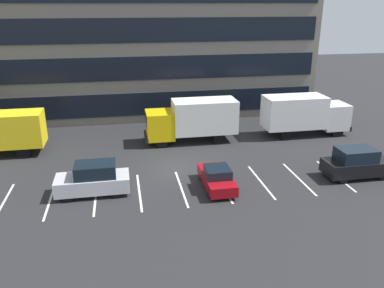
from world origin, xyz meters
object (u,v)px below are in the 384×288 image
object	(u,v)px
box_truck_yellow	(193,119)
sedan_maroon	(217,178)
box_truck_white	(304,113)
suv_black	(357,163)
suv_silver	(94,179)

from	to	relation	value
box_truck_yellow	sedan_maroon	size ratio (longest dim) A/B	1.88
box_truck_yellow	sedan_maroon	xyz separation A→B (m)	(-0.15, -9.34, -1.38)
box_truck_white	suv_black	size ratio (longest dim) A/B	1.69
box_truck_white	sedan_maroon	size ratio (longest dim) A/B	1.88
box_truck_white	box_truck_yellow	size ratio (longest dim) A/B	1.00
box_truck_yellow	box_truck_white	bearing A→B (deg)	-0.52
suv_silver	sedan_maroon	bearing A→B (deg)	-4.27
box_truck_yellow	suv_black	bearing A→B (deg)	-43.49
suv_black	box_truck_white	bearing A→B (deg)	87.42
suv_black	sedan_maroon	bearing A→B (deg)	179.27
box_truck_yellow	suv_black	xyz separation A→B (m)	(9.98, -9.47, -1.06)
sedan_maroon	suv_black	bearing A→B (deg)	-0.73
sedan_maroon	suv_silver	distance (m)	8.04
sedan_maroon	suv_silver	xyz separation A→B (m)	(-8.01, 0.60, 0.30)
box_truck_yellow	sedan_maroon	world-z (taller)	box_truck_yellow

